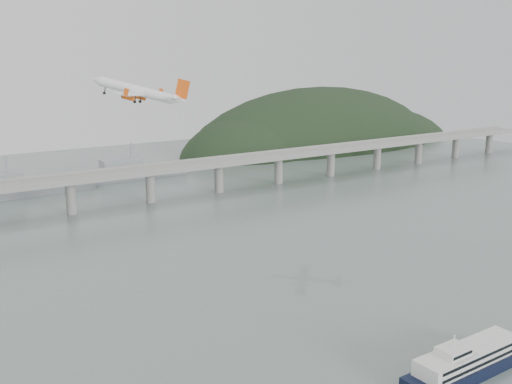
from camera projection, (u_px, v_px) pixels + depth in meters
ground at (347, 324)px, 204.51m from camera, size 900.00×900.00×0.00m
bridge at (118, 178)px, 360.40m from camera, size 800.00×22.00×23.90m
headland at (329, 162)px, 633.20m from camera, size 365.00×155.00×156.00m
ferry at (468, 361)px, 171.36m from camera, size 74.57×13.13×14.09m
airliner at (139, 91)px, 223.64m from camera, size 31.00×31.71×11.83m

